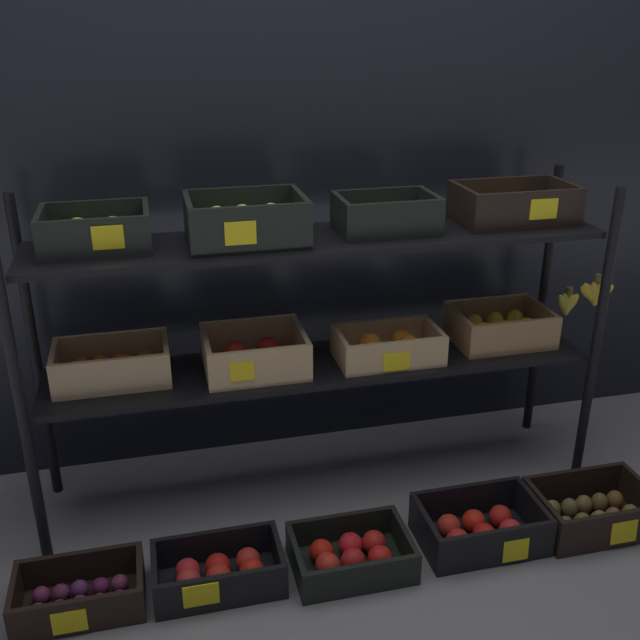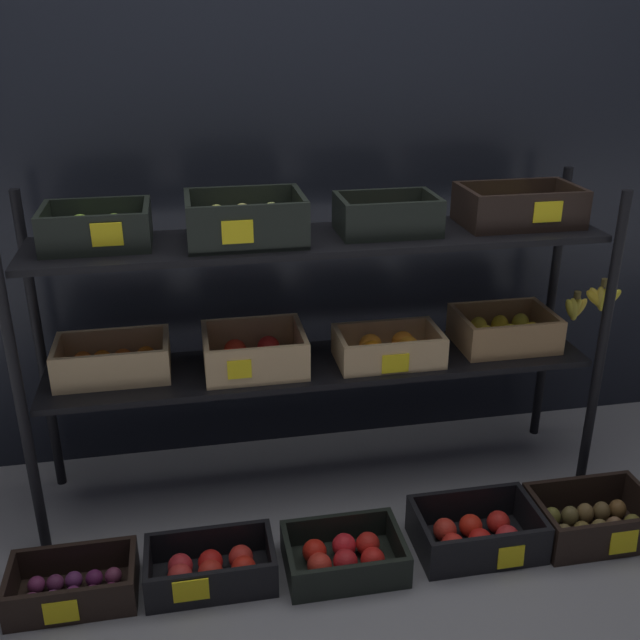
{
  "view_description": "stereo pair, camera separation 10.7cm",
  "coord_description": "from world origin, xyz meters",
  "px_view_note": "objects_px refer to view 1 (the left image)",
  "views": [
    {
      "loc": [
        -0.5,
        -2.07,
        1.52
      ],
      "look_at": [
        0.0,
        0.0,
        0.62
      ],
      "focal_mm": 41.14,
      "sensor_mm": 36.0,
      "label": 1
    },
    {
      "loc": [
        -0.4,
        -2.09,
        1.52
      ],
      "look_at": [
        0.0,
        0.0,
        0.62
      ],
      "focal_mm": 41.14,
      "sensor_mm": 36.0,
      "label": 2
    }
  ],
  "objects_px": {
    "display_rack": "(323,296)",
    "crate_ground_apple_red": "(219,572)",
    "crate_ground_center_apple_red": "(351,555)",
    "crate_ground_plum": "(80,596)",
    "crate_ground_kiwi": "(591,512)",
    "crate_ground_right_apple_red": "(480,528)"
  },
  "relations": [
    {
      "from": "display_rack",
      "to": "crate_ground_apple_red",
      "type": "relative_size",
      "value": 5.16
    },
    {
      "from": "display_rack",
      "to": "crate_ground_center_apple_red",
      "type": "bearing_deg",
      "value": -92.83
    },
    {
      "from": "crate_ground_plum",
      "to": "crate_ground_kiwi",
      "type": "bearing_deg",
      "value": -0.57
    },
    {
      "from": "display_rack",
      "to": "crate_ground_kiwi",
      "type": "xyz_separation_m",
      "value": [
        0.78,
        -0.42,
        -0.65
      ]
    },
    {
      "from": "display_rack",
      "to": "crate_ground_plum",
      "type": "bearing_deg",
      "value": -152.62
    },
    {
      "from": "display_rack",
      "to": "crate_ground_center_apple_red",
      "type": "xyz_separation_m",
      "value": [
        -0.02,
        -0.43,
        -0.66
      ]
    },
    {
      "from": "crate_ground_apple_red",
      "to": "crate_ground_center_apple_red",
      "type": "bearing_deg",
      "value": -2.7
    },
    {
      "from": "crate_ground_plum",
      "to": "display_rack",
      "type": "bearing_deg",
      "value": 27.38
    },
    {
      "from": "display_rack",
      "to": "crate_ground_plum",
      "type": "height_order",
      "value": "display_rack"
    },
    {
      "from": "crate_ground_right_apple_red",
      "to": "crate_ground_kiwi",
      "type": "height_order",
      "value": "crate_ground_kiwi"
    },
    {
      "from": "crate_ground_apple_red",
      "to": "crate_ground_right_apple_red",
      "type": "relative_size",
      "value": 0.98
    },
    {
      "from": "crate_ground_center_apple_red",
      "to": "crate_ground_right_apple_red",
      "type": "bearing_deg",
      "value": 2.26
    },
    {
      "from": "display_rack",
      "to": "crate_ground_apple_red",
      "type": "xyz_separation_m",
      "value": [
        -0.41,
        -0.41,
        -0.65
      ]
    },
    {
      "from": "crate_ground_center_apple_red",
      "to": "crate_ground_kiwi",
      "type": "distance_m",
      "value": 0.8
    },
    {
      "from": "display_rack",
      "to": "crate_ground_right_apple_red",
      "type": "height_order",
      "value": "display_rack"
    },
    {
      "from": "crate_ground_kiwi",
      "to": "crate_ground_right_apple_red",
      "type": "bearing_deg",
      "value": 178.37
    },
    {
      "from": "crate_ground_plum",
      "to": "crate_ground_apple_red",
      "type": "relative_size",
      "value": 0.95
    },
    {
      "from": "crate_ground_apple_red",
      "to": "crate_ground_center_apple_red",
      "type": "relative_size",
      "value": 1.06
    },
    {
      "from": "crate_ground_plum",
      "to": "crate_ground_apple_red",
      "type": "height_order",
      "value": "crate_ground_apple_red"
    },
    {
      "from": "crate_ground_center_apple_red",
      "to": "crate_ground_right_apple_red",
      "type": "relative_size",
      "value": 0.92
    },
    {
      "from": "display_rack",
      "to": "crate_ground_center_apple_red",
      "type": "distance_m",
      "value": 0.78
    },
    {
      "from": "crate_ground_apple_red",
      "to": "crate_ground_kiwi",
      "type": "relative_size",
      "value": 0.99
    }
  ]
}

